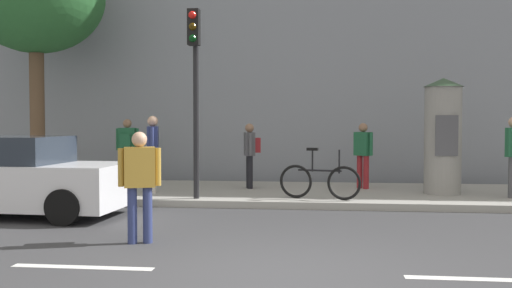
{
  "coord_description": "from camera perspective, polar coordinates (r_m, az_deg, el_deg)",
  "views": [
    {
      "loc": [
        0.56,
        -6.85,
        1.82
      ],
      "look_at": [
        -0.47,
        2.0,
        1.46
      ],
      "focal_mm": 40.93,
      "sensor_mm": 36.0,
      "label": 1
    }
  ],
  "objects": [
    {
      "name": "lane_markings",
      "position": [
        7.11,
        1.93,
        -12.48
      ],
      "size": [
        25.8,
        0.16,
        0.01
      ],
      "color": "silver",
      "rests_on": "ground_plane"
    },
    {
      "name": "pedestrian_in_light_jacket",
      "position": [
        15.91,
        -12.47,
        -0.08
      ],
      "size": [
        0.62,
        0.4,
        1.71
      ],
      "color": "#4C4C51",
      "rests_on": "sidewalk_curb"
    },
    {
      "name": "pedestrian_in_dark_shirt",
      "position": [
        13.69,
        -10.04,
        -0.32
      ],
      "size": [
        0.33,
        0.6,
        1.78
      ],
      "color": "silver",
      "rests_on": "sidewalk_curb"
    },
    {
      "name": "ground_plane",
      "position": [
        7.11,
        1.93,
        -12.51
      ],
      "size": [
        80.0,
        80.0,
        0.0
      ],
      "primitive_type": "plane",
      "color": "#38383A"
    },
    {
      "name": "parked_car_red",
      "position": [
        12.16,
        -23.32,
        -3.0
      ],
      "size": [
        4.59,
        2.04,
        1.52
      ],
      "color": "silver",
      "rests_on": "ground_plane"
    },
    {
      "name": "sidewalk_curb",
      "position": [
        13.97,
        4.29,
        -4.87
      ],
      "size": [
        36.0,
        4.0,
        0.15
      ],
      "primitive_type": "cube",
      "color": "#9E9B93",
      "rests_on": "ground_plane"
    },
    {
      "name": "pedestrian_in_red_top",
      "position": [
        8.8,
        -11.3,
        -3.15
      ],
      "size": [
        0.6,
        0.48,
        1.65
      ],
      "color": "navy",
      "rests_on": "ground_plane"
    },
    {
      "name": "pedestrian_tallest",
      "position": [
        14.35,
        -0.55,
        -0.58
      ],
      "size": [
        0.45,
        0.58,
        1.6
      ],
      "color": "black",
      "rests_on": "sidewalk_curb"
    },
    {
      "name": "traffic_light",
      "position": [
        12.43,
        -6.01,
        7.07
      ],
      "size": [
        0.24,
        0.45,
        3.99
      ],
      "color": "black",
      "rests_on": "sidewalk_curb"
    },
    {
      "name": "bicycle_leaning",
      "position": [
        12.47,
        6.23,
        -3.6
      ],
      "size": [
        1.73,
        0.47,
        1.09
      ],
      "color": "black",
      "rests_on": "sidewalk_curb"
    },
    {
      "name": "poster_column",
      "position": [
        13.92,
        17.79,
        0.82
      ],
      "size": [
        0.9,
        0.9,
        2.63
      ],
      "color": "gray",
      "rests_on": "sidewalk_curb"
    },
    {
      "name": "pedestrian_near_pole",
      "position": [
        14.52,
        10.41,
        -0.64
      ],
      "size": [
        0.45,
        0.45,
        1.61
      ],
      "color": "maroon",
      "rests_on": "sidewalk_curb"
    }
  ]
}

